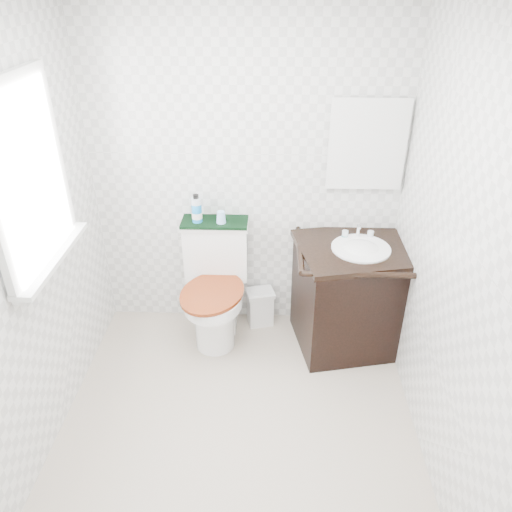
# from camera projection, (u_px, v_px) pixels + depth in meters

# --- Properties ---
(floor) EXTENTS (2.40, 2.40, 0.00)m
(floor) POSITION_uv_depth(u_px,v_px,m) (237.00, 432.00, 3.07)
(floor) COLOR #B3A590
(floor) RESTS_ON ground
(wall_back) EXTENTS (2.40, 0.00, 2.40)m
(wall_back) POSITION_uv_depth(u_px,v_px,m) (246.00, 177.00, 3.50)
(wall_back) COLOR silver
(wall_back) RESTS_ON ground
(wall_front) EXTENTS (2.40, 0.00, 2.40)m
(wall_front) POSITION_uv_depth(u_px,v_px,m) (201.00, 483.00, 1.43)
(wall_front) COLOR silver
(wall_front) RESTS_ON ground
(wall_left) EXTENTS (0.00, 2.40, 2.40)m
(wall_left) POSITION_uv_depth(u_px,v_px,m) (14.00, 262.00, 2.50)
(wall_left) COLOR silver
(wall_left) RESTS_ON ground
(wall_right) EXTENTS (0.00, 2.40, 2.40)m
(wall_right) POSITION_uv_depth(u_px,v_px,m) (458.00, 270.00, 2.43)
(wall_right) COLOR silver
(wall_right) RESTS_ON ground
(window) EXTENTS (0.02, 0.70, 0.90)m
(window) POSITION_uv_depth(u_px,v_px,m) (26.00, 178.00, 2.54)
(window) COLOR white
(window) RESTS_ON wall_left
(mirror) EXTENTS (0.50, 0.02, 0.60)m
(mirror) POSITION_uv_depth(u_px,v_px,m) (367.00, 145.00, 3.33)
(mirror) COLOR silver
(mirror) RESTS_ON wall_back
(toilet) EXTENTS (0.54, 0.70, 0.89)m
(toilet) POSITION_uv_depth(u_px,v_px,m) (216.00, 291.00, 3.71)
(toilet) COLOR white
(toilet) RESTS_ON floor
(vanity) EXTENTS (0.88, 0.80, 0.92)m
(vanity) POSITION_uv_depth(u_px,v_px,m) (351.00, 293.00, 3.61)
(vanity) COLOR black
(vanity) RESTS_ON floor
(trash_bin) EXTENTS (0.24, 0.21, 0.30)m
(trash_bin) POSITION_uv_depth(u_px,v_px,m) (260.00, 307.00, 3.94)
(trash_bin) COLOR silver
(trash_bin) RESTS_ON floor
(towel) EXTENTS (0.47, 0.22, 0.02)m
(towel) POSITION_uv_depth(u_px,v_px,m) (215.00, 222.00, 3.56)
(towel) COLOR black
(towel) RESTS_ON toilet
(mouthwash_bottle) EXTENTS (0.07, 0.07, 0.21)m
(mouthwash_bottle) POSITION_uv_depth(u_px,v_px,m) (197.00, 209.00, 3.50)
(mouthwash_bottle) COLOR #177DCB
(mouthwash_bottle) RESTS_ON towel
(cup) EXTENTS (0.07, 0.07, 0.09)m
(cup) POSITION_uv_depth(u_px,v_px,m) (221.00, 217.00, 3.51)
(cup) COLOR #96C4F6
(cup) RESTS_ON towel
(soap_bar) EXTENTS (0.06, 0.04, 0.02)m
(soap_bar) POSITION_uv_depth(u_px,v_px,m) (344.00, 237.00, 3.52)
(soap_bar) COLOR #186E73
(soap_bar) RESTS_ON vanity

